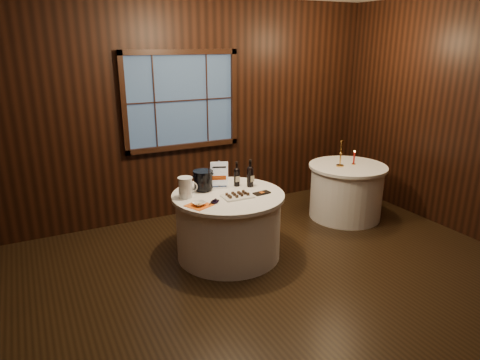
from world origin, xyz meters
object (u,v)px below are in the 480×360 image
chocolate_box (262,193)px  brass_candlestick (341,157)px  ice_bucket (203,180)px  red_candle (354,159)px  port_bottle_left (237,176)px  glass_pitcher (186,187)px  chocolate_plate (237,195)px  port_bottle_right (250,175)px  side_table (346,191)px  sign_stand (220,179)px  cracker_bowl (199,204)px  main_table (228,225)px  grape_bunch (216,202)px

chocolate_box → brass_candlestick: (1.53, 0.48, 0.13)m
ice_bucket → red_candle: 2.30m
port_bottle_left → glass_pitcher: (-0.68, -0.10, -0.01)m
chocolate_plate → ice_bucket: bearing=123.1°
port_bottle_right → chocolate_plate: (-0.30, -0.26, -0.12)m
side_table → brass_candlestick: (-0.14, 0.01, 0.52)m
chocolate_box → glass_pitcher: (-0.81, 0.27, 0.11)m
port_bottle_left → red_candle: size_ratio=1.48×
chocolate_plate → brass_candlestick: brass_candlestick is taller
side_table → brass_candlestick: size_ratio=2.90×
glass_pitcher → red_candle: glass_pitcher is taller
port_bottle_left → port_bottle_right: 0.16m
sign_stand → cracker_bowl: (-0.44, -0.43, -0.09)m
ice_bucket → glass_pitcher: size_ratio=1.01×
sign_stand → port_bottle_left: bearing=11.5°
main_table → port_bottle_left: 0.59m
grape_bunch → brass_candlestick: bearing=14.1°
sign_stand → main_table: bearing=-69.4°
glass_pitcher → cracker_bowl: size_ratio=1.64×
chocolate_plate → cracker_bowl: chocolate_plate is taller
main_table → sign_stand: sign_stand is taller
chocolate_plate → grape_bunch: (-0.29, -0.07, 0.00)m
side_table → red_candle: bearing=-2.8°
chocolate_box → brass_candlestick: size_ratio=0.51×
glass_pitcher → brass_candlestick: bearing=24.1°
port_bottle_left → cracker_bowl: (-0.64, -0.40, -0.11)m
main_table → brass_candlestick: (1.86, 0.31, 0.52)m
port_bottle_left → cracker_bowl: size_ratio=2.09×
sign_stand → brass_candlestick: (1.86, 0.07, 0.02)m
sign_stand → chocolate_box: sign_stand is taller
chocolate_box → red_candle: 1.82m
side_table → port_bottle_right: 1.75m
cracker_bowl → chocolate_box: bearing=1.6°
port_bottle_right → chocolate_box: port_bottle_right is taller
chocolate_plate → brass_candlestick: (1.82, 0.46, 0.11)m
main_table → cracker_bowl: 0.62m
port_bottle_left → port_bottle_right: (0.13, -0.09, 0.01)m
side_table → sign_stand: sign_stand is taller
port_bottle_right → cracker_bowl: bearing=-173.9°
brass_candlestick → port_bottle_left: bearing=-176.2°
chocolate_plate → chocolate_box: (0.30, -0.02, -0.01)m
grape_bunch → brass_candlestick: (2.11, 0.53, 0.11)m
ice_bucket → chocolate_plate: bearing=-56.9°
red_candle → grape_bunch: bearing=-167.6°
chocolate_plate → cracker_bowl: (-0.48, -0.05, 0.00)m
cracker_bowl → red_candle: size_ratio=0.71×
main_table → chocolate_box: chocolate_box is taller
sign_stand → cracker_bowl: sign_stand is taller
port_bottle_left → glass_pitcher: 0.69m
port_bottle_right → sign_stand: bearing=143.8°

